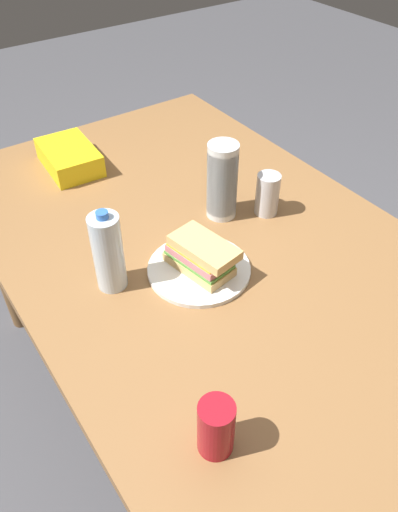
{
  "coord_description": "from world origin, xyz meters",
  "views": [
    {
      "loc": [
        0.8,
        -0.6,
        1.58
      ],
      "look_at": [
        0.06,
        -0.08,
        0.78
      ],
      "focal_mm": 34.84,
      "sensor_mm": 36.0,
      "label": 1
    }
  ],
  "objects_px": {
    "soda_can_red": "(216,427)",
    "chip_bag": "(69,157)",
    "plastic_cup_stack": "(222,181)",
    "soda_can_silver": "(267,194)",
    "dining_table": "(211,269)",
    "sandwich": "(201,255)",
    "water_bottle_tall": "(108,252)",
    "paper_plate": "(199,269)"
  },
  "relations": [
    {
      "from": "soda_can_red",
      "to": "chip_bag",
      "type": "xyz_separation_m",
      "value": [
        -1.03,
        0.18,
        -0.03
      ]
    },
    {
      "from": "plastic_cup_stack",
      "to": "soda_can_silver",
      "type": "height_order",
      "value": "plastic_cup_stack"
    },
    {
      "from": "chip_bag",
      "to": "dining_table",
      "type": "bearing_deg",
      "value": -162.89
    },
    {
      "from": "soda_can_silver",
      "to": "sandwich",
      "type": "bearing_deg",
      "value": -71.84
    },
    {
      "from": "sandwich",
      "to": "water_bottle_tall",
      "type": "height_order",
      "value": "water_bottle_tall"
    },
    {
      "from": "paper_plate",
      "to": "plastic_cup_stack",
      "type": "relative_size",
      "value": 1.16
    },
    {
      "from": "paper_plate",
      "to": "sandwich",
      "type": "height_order",
      "value": "sandwich"
    },
    {
      "from": "dining_table",
      "to": "plastic_cup_stack",
      "type": "xyz_separation_m",
      "value": [
        -0.1,
        0.11,
        0.19
      ]
    },
    {
      "from": "sandwich",
      "to": "water_bottle_tall",
      "type": "distance_m",
      "value": 0.22
    },
    {
      "from": "dining_table",
      "to": "sandwich",
      "type": "height_order",
      "value": "sandwich"
    },
    {
      "from": "dining_table",
      "to": "paper_plate",
      "type": "distance_m",
      "value": 0.13
    },
    {
      "from": "chip_bag",
      "to": "soda_can_red",
      "type": "bearing_deg",
      "value": 173.68
    },
    {
      "from": "paper_plate",
      "to": "water_bottle_tall",
      "type": "relative_size",
      "value": 1.19
    },
    {
      "from": "dining_table",
      "to": "paper_plate",
      "type": "relative_size",
      "value": 6.4
    },
    {
      "from": "water_bottle_tall",
      "to": "soda_can_silver",
      "type": "relative_size",
      "value": 1.77
    },
    {
      "from": "paper_plate",
      "to": "water_bottle_tall",
      "type": "xyz_separation_m",
      "value": [
        -0.08,
        -0.2,
        0.1
      ]
    },
    {
      "from": "paper_plate",
      "to": "dining_table",
      "type": "bearing_deg",
      "value": 126.7
    },
    {
      "from": "paper_plate",
      "to": "chip_bag",
      "type": "distance_m",
      "value": 0.64
    },
    {
      "from": "sandwich",
      "to": "soda_can_silver",
      "type": "distance_m",
      "value": 0.31
    },
    {
      "from": "paper_plate",
      "to": "soda_can_silver",
      "type": "height_order",
      "value": "soda_can_silver"
    },
    {
      "from": "soda_can_red",
      "to": "plastic_cup_stack",
      "type": "relative_size",
      "value": 0.55
    },
    {
      "from": "dining_table",
      "to": "chip_bag",
      "type": "xyz_separation_m",
      "value": [
        -0.58,
        -0.14,
        0.12
      ]
    },
    {
      "from": "water_bottle_tall",
      "to": "plastic_cup_stack",
      "type": "height_order",
      "value": "plastic_cup_stack"
    },
    {
      "from": "paper_plate",
      "to": "chip_bag",
      "type": "height_order",
      "value": "chip_bag"
    },
    {
      "from": "chip_bag",
      "to": "plastic_cup_stack",
      "type": "distance_m",
      "value": 0.55
    },
    {
      "from": "sandwich",
      "to": "water_bottle_tall",
      "type": "relative_size",
      "value": 0.9
    },
    {
      "from": "dining_table",
      "to": "sandwich",
      "type": "xyz_separation_m",
      "value": [
        0.06,
        -0.08,
        0.13
      ]
    },
    {
      "from": "paper_plate",
      "to": "water_bottle_tall",
      "type": "height_order",
      "value": "water_bottle_tall"
    },
    {
      "from": "sandwich",
      "to": "water_bottle_tall",
      "type": "xyz_separation_m",
      "value": [
        -0.09,
        -0.2,
        0.05
      ]
    },
    {
      "from": "sandwich",
      "to": "soda_can_silver",
      "type": "xyz_separation_m",
      "value": [
        -0.1,
        0.3,
        0.01
      ]
    },
    {
      "from": "dining_table",
      "to": "paper_plate",
      "type": "xyz_separation_m",
      "value": [
        0.06,
        -0.08,
        0.09
      ]
    },
    {
      "from": "paper_plate",
      "to": "water_bottle_tall",
      "type": "distance_m",
      "value": 0.23
    },
    {
      "from": "plastic_cup_stack",
      "to": "chip_bag",
      "type": "bearing_deg",
      "value": -152.87
    },
    {
      "from": "sandwich",
      "to": "chip_bag",
      "type": "relative_size",
      "value": 0.84
    },
    {
      "from": "water_bottle_tall",
      "to": "soda_can_silver",
      "type": "distance_m",
      "value": 0.5
    },
    {
      "from": "soda_can_red",
      "to": "sandwich",
      "type": "bearing_deg",
      "value": 148.31
    },
    {
      "from": "plastic_cup_stack",
      "to": "soda_can_silver",
      "type": "xyz_separation_m",
      "value": [
        0.07,
        0.11,
        -0.05
      ]
    },
    {
      "from": "soda_can_red",
      "to": "plastic_cup_stack",
      "type": "distance_m",
      "value": 0.7
    },
    {
      "from": "sandwich",
      "to": "soda_can_red",
      "type": "xyz_separation_m",
      "value": [
        0.39,
        -0.24,
        0.01
      ]
    },
    {
      "from": "water_bottle_tall",
      "to": "plastic_cup_stack",
      "type": "relative_size",
      "value": 0.98
    },
    {
      "from": "dining_table",
      "to": "soda_can_red",
      "type": "distance_m",
      "value": 0.57
    },
    {
      "from": "sandwich",
      "to": "dining_table",
      "type": "bearing_deg",
      "value": 129.07
    }
  ]
}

